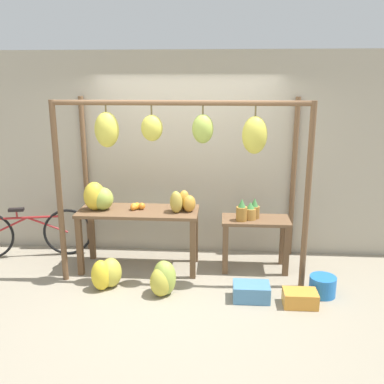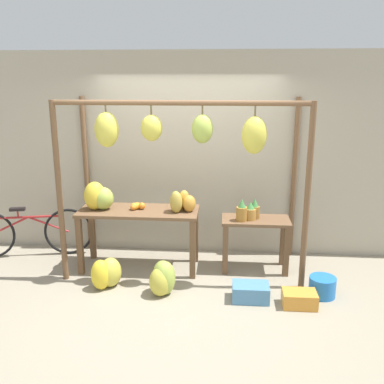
# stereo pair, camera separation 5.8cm
# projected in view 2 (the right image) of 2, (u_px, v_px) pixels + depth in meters

# --- Properties ---
(ground_plane) EXTENTS (20.00, 20.00, 0.00)m
(ground_plane) POSITION_uv_depth(u_px,v_px,m) (179.00, 292.00, 5.02)
(ground_plane) COLOR gray
(shop_wall_back) EXTENTS (8.00, 0.08, 2.80)m
(shop_wall_back) POSITION_uv_depth(u_px,v_px,m) (189.00, 155.00, 5.95)
(shop_wall_back) COLOR #B2A893
(shop_wall_back) RESTS_ON ground_plane
(stall_awning) EXTENTS (2.97, 1.17, 2.20)m
(stall_awning) POSITION_uv_depth(u_px,v_px,m) (182.00, 147.00, 4.98)
(stall_awning) COLOR brown
(stall_awning) RESTS_ON ground_plane
(display_table_main) EXTENTS (1.53, 0.61, 0.80)m
(display_table_main) POSITION_uv_depth(u_px,v_px,m) (139.00, 220.00, 5.52)
(display_table_main) COLOR brown
(display_table_main) RESTS_ON ground_plane
(display_table_side) EXTENTS (0.87, 0.45, 0.69)m
(display_table_side) POSITION_uv_depth(u_px,v_px,m) (255.00, 232.00, 5.52)
(display_table_side) COLOR brown
(display_table_side) RESTS_ON ground_plane
(banana_pile_on_table) EXTENTS (0.41, 0.33, 0.37)m
(banana_pile_on_table) POSITION_uv_depth(u_px,v_px,m) (98.00, 197.00, 5.45)
(banana_pile_on_table) COLOR #9EB247
(banana_pile_on_table) RESTS_ON display_table_main
(orange_pile) EXTENTS (0.19, 0.14, 0.09)m
(orange_pile) POSITION_uv_depth(u_px,v_px,m) (137.00, 206.00, 5.48)
(orange_pile) COLOR orange
(orange_pile) RESTS_ON display_table_main
(pineapple_cluster) EXTENTS (0.30, 0.25, 0.29)m
(pineapple_cluster) POSITION_uv_depth(u_px,v_px,m) (248.00, 211.00, 5.42)
(pineapple_cluster) COLOR #B27F38
(pineapple_cluster) RESTS_ON display_table_side
(banana_pile_ground_left) EXTENTS (0.42, 0.41, 0.37)m
(banana_pile_ground_left) POSITION_uv_depth(u_px,v_px,m) (106.00, 274.00, 5.10)
(banana_pile_ground_left) COLOR gold
(banana_pile_ground_left) RESTS_ON ground_plane
(banana_pile_ground_right) EXTENTS (0.37, 0.39, 0.41)m
(banana_pile_ground_right) POSITION_uv_depth(u_px,v_px,m) (163.00, 279.00, 4.93)
(banana_pile_ground_right) COLOR #9EB247
(banana_pile_ground_right) RESTS_ON ground_plane
(fruit_crate_white) EXTENTS (0.41, 0.28, 0.19)m
(fruit_crate_white) POSITION_uv_depth(u_px,v_px,m) (251.00, 292.00, 4.83)
(fruit_crate_white) COLOR #4C84B2
(fruit_crate_white) RESTS_ON ground_plane
(blue_bucket) EXTENTS (0.30, 0.30, 0.23)m
(blue_bucket) POSITION_uv_depth(u_px,v_px,m) (322.00, 287.00, 4.91)
(blue_bucket) COLOR blue
(blue_bucket) RESTS_ON ground_plane
(parked_bicycle) EXTENTS (1.70, 0.41, 0.72)m
(parked_bicycle) POSITION_uv_depth(u_px,v_px,m) (30.00, 232.00, 5.97)
(parked_bicycle) COLOR black
(parked_bicycle) RESTS_ON ground_plane
(papaya_pile) EXTENTS (0.38, 0.33, 0.28)m
(papaya_pile) POSITION_uv_depth(u_px,v_px,m) (181.00, 202.00, 5.39)
(papaya_pile) COLOR #B2993D
(papaya_pile) RESTS_ON display_table_main
(fruit_crate_purple) EXTENTS (0.37, 0.25, 0.17)m
(fruit_crate_purple) POSITION_uv_depth(u_px,v_px,m) (299.00, 299.00, 4.70)
(fruit_crate_purple) COLOR orange
(fruit_crate_purple) RESTS_ON ground_plane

